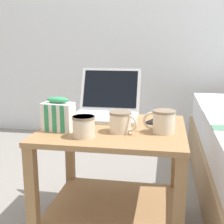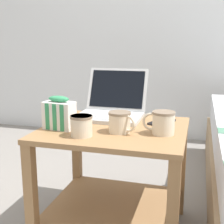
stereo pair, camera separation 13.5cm
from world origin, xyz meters
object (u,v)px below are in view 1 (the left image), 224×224
object	(u,v)px
laptop	(107,107)
mug_mid_center	(84,125)
mug_front_left	(121,121)
cell_phone	(158,121)
mug_front_right	(163,120)
snack_bag	(58,115)

from	to	relation	value
laptop	mug_mid_center	size ratio (longest dim) A/B	2.59
laptop	mug_front_left	world-z (taller)	laptop
laptop	cell_phone	distance (m)	0.28
mug_front_right	mug_mid_center	world-z (taller)	mug_front_right
laptop	snack_bag	xyz separation A→B (m)	(-0.16, -0.29, 0.02)
laptop	mug_front_right	distance (m)	0.38
mug_mid_center	cell_phone	distance (m)	0.42
mug_mid_center	snack_bag	size ratio (longest dim) A/B	0.87
mug_front_left	mug_mid_center	xyz separation A→B (m)	(-0.14, -0.09, -0.00)
mug_front_right	mug_mid_center	size ratio (longest dim) A/B	1.06
mug_front_left	cell_phone	size ratio (longest dim) A/B	0.78
mug_front_left	snack_bag	world-z (taller)	snack_bag
cell_phone	mug_front_left	bearing A→B (deg)	-126.48
laptop	snack_bag	size ratio (longest dim) A/B	2.26
cell_phone	mug_mid_center	bearing A→B (deg)	-134.17
laptop	mug_mid_center	bearing A→B (deg)	-93.67
laptop	mug_mid_center	xyz separation A→B (m)	(-0.02, -0.36, 0.00)
snack_bag	mug_mid_center	bearing A→B (deg)	-28.19
snack_bag	cell_phone	world-z (taller)	snack_bag
mug_front_left	mug_front_right	distance (m)	0.18
mug_mid_center	cell_phone	size ratio (longest dim) A/B	0.80
laptop	mug_front_left	xyz separation A→B (m)	(0.11, -0.27, 0.00)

